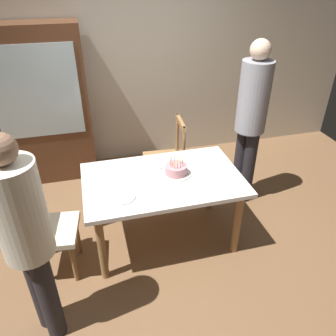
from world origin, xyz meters
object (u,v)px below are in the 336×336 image
chair_spindle_back (166,160)px  chair_upholstered (39,225)px  dining_table (163,186)px  person_celebrant (27,235)px  china_cabinet (42,107)px  birthday_cake (176,170)px  person_guest (251,116)px  plate_far_side (150,167)px  plate_near_celebrant (122,197)px

chair_spindle_back → chair_upholstered: same height
dining_table → person_celebrant: 1.34m
china_cabinet → dining_table: bearing=-54.5°
person_celebrant → birthday_cake: bearing=32.3°
chair_spindle_back → person_guest: person_guest is taller
dining_table → chair_upholstered: chair_upholstered is taller
chair_upholstered → person_guest: 2.33m
plate_far_side → chair_spindle_back: size_ratio=0.23×
chair_upholstered → person_guest: (2.20, 0.59, 0.52)m
chair_upholstered → plate_far_side: bearing=17.7°
birthday_cake → plate_near_celebrant: (-0.54, -0.23, -0.04)m
chair_upholstered → person_celebrant: bearing=-85.7°
birthday_cake → plate_far_side: bearing=140.0°
dining_table → chair_spindle_back: size_ratio=1.54×
plate_far_side → person_guest: 1.22m
dining_table → plate_far_side: 0.24m
chair_upholstered → person_celebrant: (0.05, -0.61, 0.42)m
chair_upholstered → china_cabinet: (0.01, 1.69, 0.42)m
plate_near_celebrant → plate_far_side: 0.52m
dining_table → birthday_cake: birthday_cake is taller
china_cabinet → plate_near_celebrant: bearing=-68.1°
birthday_cake → china_cabinet: china_cabinet is taller
chair_upholstered → person_guest: bearing=15.0°
dining_table → birthday_cake: size_ratio=5.21×
chair_spindle_back → birthday_cake: bearing=-96.9°
chair_upholstered → china_cabinet: 1.74m
dining_table → plate_near_celebrant: plate_near_celebrant is taller
plate_far_side → person_celebrant: bearing=-136.8°
birthday_cake → plate_near_celebrant: 0.59m
plate_near_celebrant → chair_spindle_back: chair_spindle_back is taller
china_cabinet → person_celebrant: bearing=-89.0°
person_celebrant → person_guest: bearing=29.0°
plate_far_side → chair_upholstered: chair_upholstered is taller
plate_far_side → chair_upholstered: bearing=-162.3°
dining_table → plate_far_side: bearing=109.6°
plate_far_side → plate_near_celebrant: bearing=-128.8°
dining_table → plate_near_celebrant: bearing=-153.0°
birthday_cake → china_cabinet: 1.98m
plate_near_celebrant → person_celebrant: (-0.67, -0.53, 0.21)m
plate_near_celebrant → chair_upholstered: bearing=174.0°
plate_far_side → person_guest: size_ratio=0.12×
person_guest → plate_near_celebrant: bearing=-155.9°
chair_upholstered → person_celebrant: person_celebrant is taller
chair_upholstered → birthday_cake: bearing=7.2°
chair_upholstered → dining_table: bearing=6.6°
plate_near_celebrant → person_guest: bearing=24.1°
person_guest → person_celebrant: bearing=-151.0°
chair_spindle_back → chair_upholstered: size_ratio=1.00×
dining_table → china_cabinet: size_ratio=0.77×
birthday_cake → plate_near_celebrant: bearing=-156.5°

